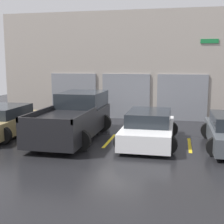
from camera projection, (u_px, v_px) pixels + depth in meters
ground_plane at (119, 130)px, 14.67m from camera, size 28.00×28.00×0.00m
shophouse_building at (131, 66)px, 17.39m from camera, size 15.06×0.68×5.92m
pickup_truck at (74, 117)px, 13.06m from camera, size 2.55×5.42×1.81m
sedan_white at (149, 128)px, 12.18m from camera, size 2.24×4.20×1.26m
sedan_side at (3, 121)px, 13.48m from camera, size 2.28×4.29×1.26m
parking_stripe_left at (37, 137)px, 13.22m from camera, size 0.12×2.20×0.01m
parking_stripe_centre at (109, 141)px, 12.57m from camera, size 0.12×2.20×0.01m
parking_stripe_right at (190, 145)px, 11.92m from camera, size 0.12×2.20×0.01m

